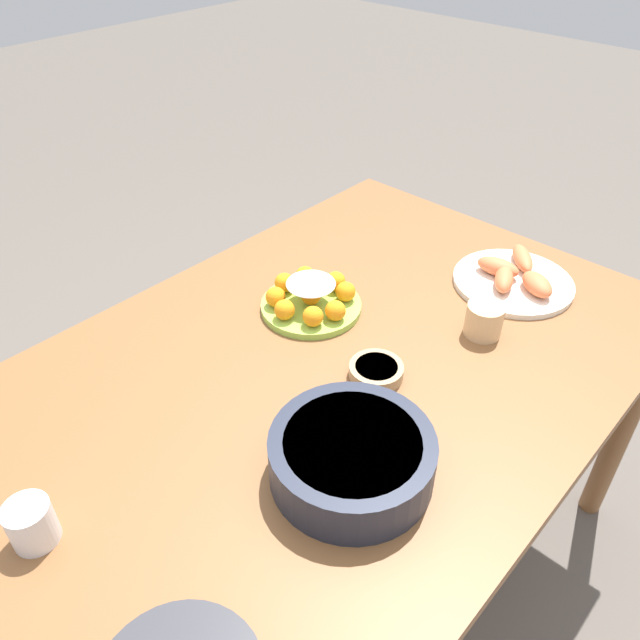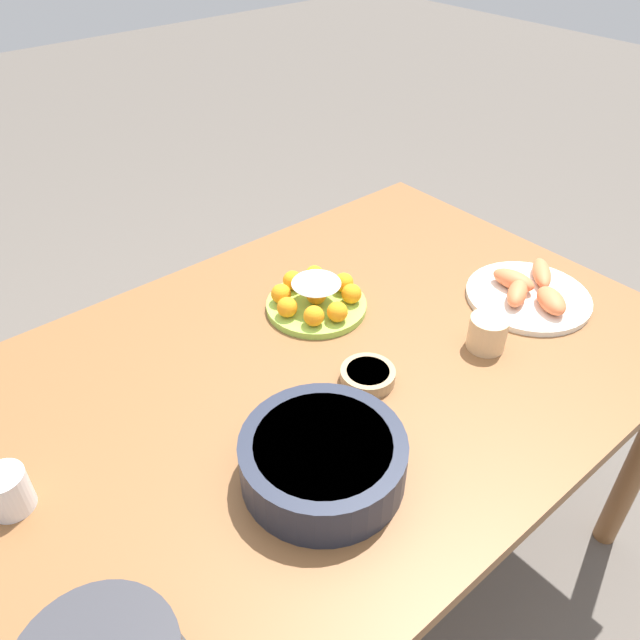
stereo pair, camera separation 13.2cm
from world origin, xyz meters
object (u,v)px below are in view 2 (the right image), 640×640
object	(u,v)px
cup_near	(7,491)
serving_bowl	(323,458)
cup_far	(487,333)
sauce_bowl	(368,375)
cake_plate	(316,298)
dining_table	(324,395)
seafood_platter	(529,293)

from	to	relation	value
cup_near	serving_bowl	bearing A→B (deg)	146.80
cup_far	sauce_bowl	bearing A→B (deg)	-17.47
cup_near	cake_plate	bearing A→B (deg)	-172.19
sauce_bowl	cup_near	distance (m)	0.65
dining_table	seafood_platter	size ratio (longest dim) A/B	5.19
dining_table	sauce_bowl	bearing A→B (deg)	109.83
cake_plate	cup_far	bearing A→B (deg)	119.39
serving_bowl	cup_far	distance (m)	0.48
sauce_bowl	seafood_platter	world-z (taller)	seafood_platter
dining_table	cake_plate	size ratio (longest dim) A/B	6.46
dining_table	cake_plate	xyz separation A→B (m)	(-0.11, -0.16, 0.12)
dining_table	cup_near	size ratio (longest dim) A/B	19.69
cake_plate	serving_bowl	bearing A→B (deg)	51.66
dining_table	cup_near	bearing A→B (deg)	-5.63
dining_table	serving_bowl	bearing A→B (deg)	49.23
sauce_bowl	cup_far	xyz separation A→B (m)	(-0.26, 0.08, 0.02)
sauce_bowl	seafood_platter	bearing A→B (deg)	175.32
cake_plate	serving_bowl	xyz separation A→B (m)	(0.29, 0.37, 0.02)
cake_plate	sauce_bowl	bearing A→B (deg)	73.23
cake_plate	cup_far	distance (m)	0.38
cup_far	serving_bowl	bearing A→B (deg)	4.57
seafood_platter	cup_far	world-z (taller)	cup_far
cup_near	dining_table	bearing A→B (deg)	174.37
serving_bowl	seafood_platter	xyz separation A→B (m)	(-0.70, -0.08, -0.03)
seafood_platter	dining_table	bearing A→B (deg)	-14.49
dining_table	cake_plate	distance (m)	0.22
cake_plate	cup_near	size ratio (longest dim) A/B	3.05
serving_bowl	cup_near	world-z (taller)	serving_bowl
sauce_bowl	cup_far	distance (m)	0.28
sauce_bowl	seafood_platter	distance (m)	0.48
cake_plate	sauce_bowl	size ratio (longest dim) A/B	2.10
cake_plate	cup_near	bearing A→B (deg)	7.81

